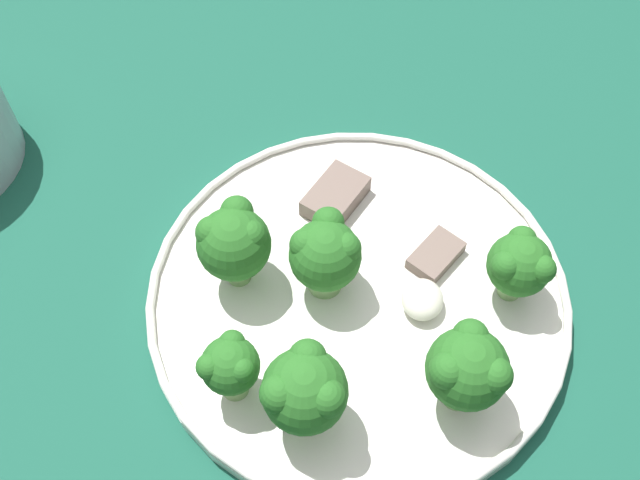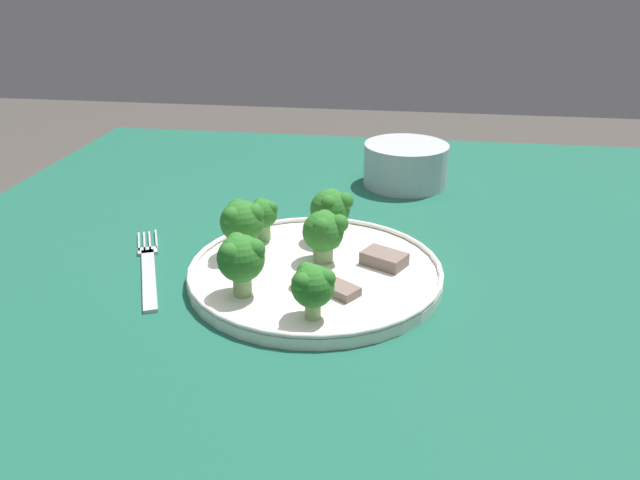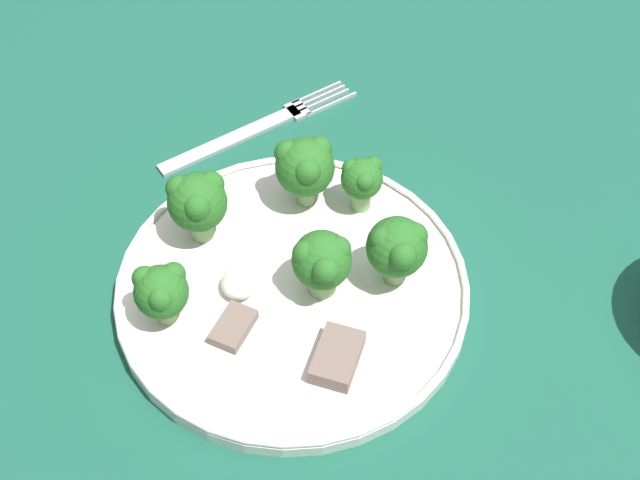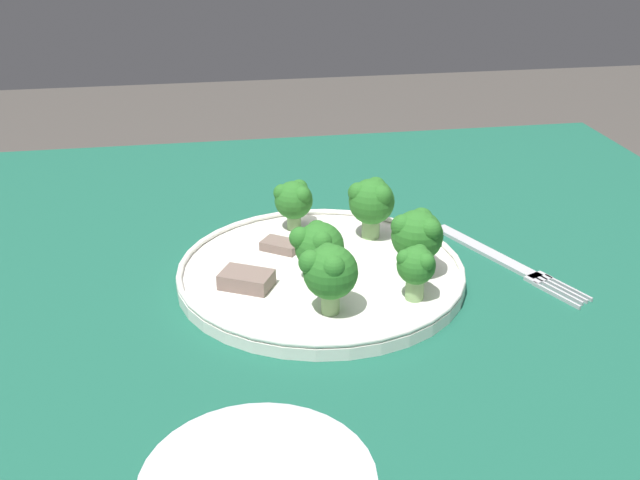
{
  "view_description": "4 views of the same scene",
  "coord_description": "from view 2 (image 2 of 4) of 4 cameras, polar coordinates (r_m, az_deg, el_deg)",
  "views": [
    {
      "loc": [
        -0.26,
        -0.07,
        1.19
      ],
      "look_at": [
        0.01,
        -0.04,
        0.79
      ],
      "focal_mm": 42.0,
      "sensor_mm": 36.0,
      "label": 1
    },
    {
      "loc": [
        0.09,
        -0.7,
        1.07
      ],
      "look_at": [
        -0.0,
        -0.05,
        0.77
      ],
      "focal_mm": 35.0,
      "sensor_mm": 36.0,
      "label": 2
    },
    {
      "loc": [
        0.42,
        -0.12,
        1.33
      ],
      "look_at": [
        -0.02,
        -0.05,
        0.78
      ],
      "focal_mm": 50.0,
      "sensor_mm": 36.0,
      "label": 3
    },
    {
      "loc": [
        0.11,
        0.59,
        1.1
      ],
      "look_at": [
        -0.01,
        -0.08,
        0.77
      ],
      "focal_mm": 42.0,
      "sensor_mm": 36.0,
      "label": 4
    }
  ],
  "objects": [
    {
      "name": "table",
      "position": [
        0.83,
        0.74,
        -7.14
      ],
      "size": [
        1.07,
        1.1,
        0.73
      ],
      "color": "#195642",
      "rests_on": "ground_plane"
    },
    {
      "name": "meat_slice_middle_slice",
      "position": [
        0.66,
        1.86,
        -4.56
      ],
      "size": [
        0.05,
        0.04,
        0.01
      ],
      "color": "#756056",
      "rests_on": "dinner_plate"
    },
    {
      "name": "fork",
      "position": [
        0.76,
        -15.41,
        -2.47
      ],
      "size": [
        0.1,
        0.2,
        0.0
      ],
      "color": "#B2B2B7",
      "rests_on": "table"
    },
    {
      "name": "cream_bowl",
      "position": [
        1.01,
        7.82,
        6.76
      ],
      "size": [
        0.13,
        0.13,
        0.07
      ],
      "color": "#B7BCC6",
      "rests_on": "table"
    },
    {
      "name": "sauce_dollop",
      "position": [
        0.67,
        -1.34,
        -3.7
      ],
      "size": [
        0.03,
        0.03,
        0.02
      ],
      "color": "silver",
      "rests_on": "dinner_plate"
    },
    {
      "name": "broccoli_floret_front_left",
      "position": [
        0.72,
        0.6,
        0.78
      ],
      "size": [
        0.05,
        0.05,
        0.06
      ],
      "color": "#7FA866",
      "rests_on": "dinner_plate"
    },
    {
      "name": "dinner_plate",
      "position": [
        0.71,
        -0.42,
        -2.91
      ],
      "size": [
        0.29,
        0.29,
        0.02
      ],
      "color": "white",
      "rests_on": "table"
    },
    {
      "name": "broccoli_floret_mid_cluster",
      "position": [
        0.65,
        -7.25,
        -1.63
      ],
      "size": [
        0.05,
        0.05,
        0.07
      ],
      "color": "#7FA866",
      "rests_on": "dinner_plate"
    },
    {
      "name": "broccoli_floret_near_rim_left",
      "position": [
        0.77,
        1.13,
        2.91
      ],
      "size": [
        0.05,
        0.05,
        0.07
      ],
      "color": "#7FA866",
      "rests_on": "dinner_plate"
    },
    {
      "name": "broccoli_floret_center_back",
      "position": [
        0.73,
        -7.17,
        1.74
      ],
      "size": [
        0.05,
        0.05,
        0.07
      ],
      "color": "#7FA866",
      "rests_on": "dinner_plate"
    },
    {
      "name": "broccoli_floret_center_left",
      "position": [
        0.78,
        -5.22,
        2.41
      ],
      "size": [
        0.04,
        0.04,
        0.05
      ],
      "color": "#7FA866",
      "rests_on": "dinner_plate"
    },
    {
      "name": "meat_slice_front_slice",
      "position": [
        0.72,
        5.89,
        -1.72
      ],
      "size": [
        0.06,
        0.05,
        0.02
      ],
      "color": "#756056",
      "rests_on": "dinner_plate"
    },
    {
      "name": "broccoli_floret_back_left",
      "position": [
        0.6,
        -0.67,
        -4.19
      ],
      "size": [
        0.04,
        0.04,
        0.06
      ],
      "color": "#7FA866",
      "rests_on": "dinner_plate"
    }
  ]
}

